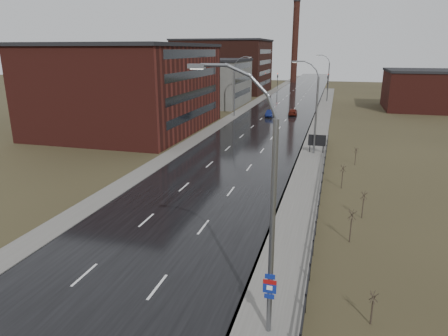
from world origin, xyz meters
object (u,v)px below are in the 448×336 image
Objects in this scene: car_far at (293,112)px; billboard at (317,141)px; streetlight_main at (265,211)px; car_near at (270,114)px.

billboard is at bearing 99.41° from car_far.
streetlight_main is 3.07× the size of car_near.
streetlight_main reaches higher than billboard.
streetlight_main reaches higher than car_near.
car_near is at bearing 33.18° from car_far.
billboard is 28.79m from car_near.
billboard reaches higher than car_near.
billboard reaches higher than car_far.
streetlight_main is 2.98× the size of car_far.
car_near is at bearing 110.80° from billboard.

